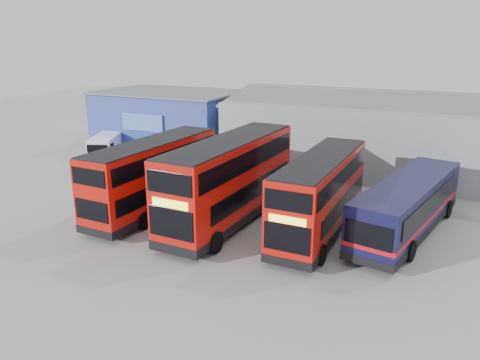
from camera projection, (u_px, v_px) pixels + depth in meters
ground_plane at (210, 260)px, 21.14m from camera, size 120.00×120.00×0.00m
office_block at (171, 120)px, 41.70m from camera, size 12.30×8.32×5.12m
maintenance_shed at (438, 137)px, 34.29m from camera, size 30.50×12.00×5.89m
double_decker_left at (154, 177)px, 26.47m from camera, size 2.73×9.87×4.14m
double_decker_centre at (230, 182)px, 24.86m from camera, size 3.01×10.90×4.57m
double_decker_right at (320, 196)px, 23.41m from camera, size 2.49×9.62×4.06m
single_decker_blue at (407, 208)px, 23.54m from camera, size 4.33×10.74×2.85m
panel_van at (106, 146)px, 38.33m from camera, size 3.47×4.83×1.97m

